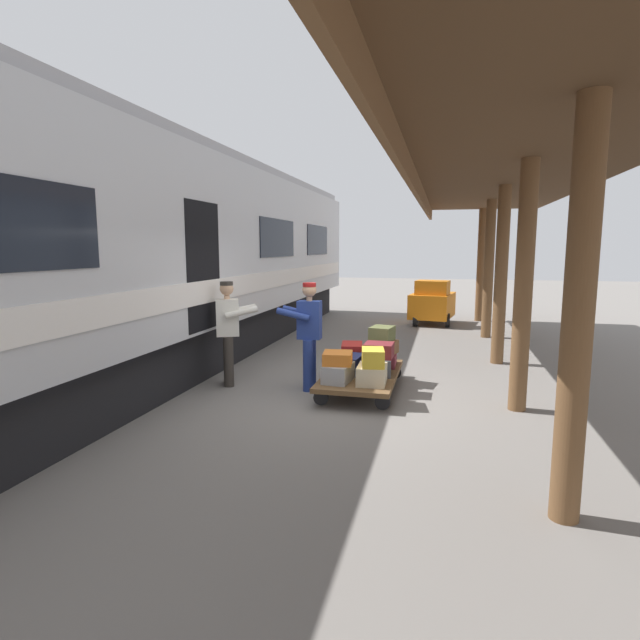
% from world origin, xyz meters
% --- Properties ---
extents(ground_plane, '(60.00, 60.00, 0.00)m').
position_xyz_m(ground_plane, '(0.00, 0.00, 0.00)').
color(ground_plane, slate).
extents(platform_canopy, '(3.20, 18.60, 3.56)m').
position_xyz_m(platform_canopy, '(-2.50, 0.00, 3.26)').
color(platform_canopy, brown).
rests_on(platform_canopy, ground_plane).
extents(train_car, '(3.03, 20.79, 4.00)m').
position_xyz_m(train_car, '(3.65, 0.00, 2.06)').
color(train_car, '#B7BABF').
rests_on(train_car, ground_plane).
extents(luggage_cart, '(1.11, 2.18, 0.29)m').
position_xyz_m(luggage_cart, '(-0.29, -0.42, 0.25)').
color(luggage_cart, brown).
rests_on(luggage_cart, ground_plane).
extents(suitcase_cream_canvas, '(0.43, 0.57, 0.27)m').
position_xyz_m(suitcase_cream_canvas, '(-0.54, 0.18, 0.42)').
color(suitcase_cream_canvas, beige).
rests_on(suitcase_cream_canvas, luggage_cart).
extents(suitcase_burgundy_valise, '(0.48, 0.61, 0.19)m').
position_xyz_m(suitcase_burgundy_valise, '(-0.54, -1.02, 0.38)').
color(suitcase_burgundy_valise, maroon).
rests_on(suitcase_burgundy_valise, luggage_cart).
extents(suitcase_slate_roller, '(0.48, 0.63, 0.27)m').
position_xyz_m(suitcase_slate_roller, '(-0.54, -0.42, 0.42)').
color(suitcase_slate_roller, '#4C515B').
rests_on(suitcase_slate_roller, luggage_cart).
extents(suitcase_gray_aluminum, '(0.41, 0.59, 0.26)m').
position_xyz_m(suitcase_gray_aluminum, '(-0.04, 0.18, 0.42)').
color(suitcase_gray_aluminum, '#9EA0A5').
rests_on(suitcase_gray_aluminum, luggage_cart).
extents(suitcase_navy_fabric, '(0.53, 0.62, 0.27)m').
position_xyz_m(suitcase_navy_fabric, '(-0.04, -0.42, 0.42)').
color(suitcase_navy_fabric, navy).
rests_on(suitcase_navy_fabric, luggage_cart).
extents(suitcase_teal_softside, '(0.49, 0.65, 0.19)m').
position_xyz_m(suitcase_teal_softside, '(-0.04, -1.02, 0.39)').
color(suitcase_teal_softside, '#1E666B').
rests_on(suitcase_teal_softside, luggage_cart).
extents(suitcase_brown_leather, '(0.52, 0.60, 0.22)m').
position_xyz_m(suitcase_brown_leather, '(-0.54, -1.03, 0.59)').
color(suitcase_brown_leather, brown).
rests_on(suitcase_brown_leather, suitcase_burgundy_valise).
extents(suitcase_maroon_trunk, '(0.44, 0.43, 0.22)m').
position_xyz_m(suitcase_maroon_trunk, '(-0.57, -0.40, 0.67)').
color(suitcase_maroon_trunk, maroon).
rests_on(suitcase_maroon_trunk, suitcase_slate_roller).
extents(suitcase_olive_duffel, '(0.42, 0.49, 0.24)m').
position_xyz_m(suitcase_olive_duffel, '(-0.53, -1.03, 0.82)').
color(suitcase_olive_duffel, brown).
rests_on(suitcase_olive_duffel, suitcase_brown_leather).
extents(suitcase_red_plastic, '(0.43, 0.61, 0.15)m').
position_xyz_m(suitcase_red_plastic, '(-0.03, -1.00, 0.56)').
color(suitcase_red_plastic, '#AD231E').
rests_on(suitcase_red_plastic, suitcase_teal_softside).
extents(suitcase_orange_carryall, '(0.47, 0.49, 0.18)m').
position_xyz_m(suitcase_orange_carryall, '(-0.03, 0.16, 0.64)').
color(suitcase_orange_carryall, '#CC6B23').
rests_on(suitcase_orange_carryall, suitcase_gray_aluminum).
extents(suitcase_yellow_case, '(0.39, 0.49, 0.25)m').
position_xyz_m(suitcase_yellow_case, '(-0.56, 0.21, 0.68)').
color(suitcase_yellow_case, gold).
rests_on(suitcase_yellow_case, suitcase_cream_canvas).
extents(porter_in_overalls, '(0.67, 0.43, 1.70)m').
position_xyz_m(porter_in_overalls, '(0.54, -0.29, 0.93)').
color(porter_in_overalls, navy).
rests_on(porter_in_overalls, ground_plane).
extents(porter_by_door, '(0.74, 0.61, 1.70)m').
position_xyz_m(porter_by_door, '(1.86, -0.24, 0.93)').
color(porter_by_door, '#332D28').
rests_on(porter_by_door, ground_plane).
extents(baggage_tug, '(1.35, 1.85, 1.30)m').
position_xyz_m(baggage_tug, '(-1.18, -7.85, 0.63)').
color(baggage_tug, orange).
rests_on(baggage_tug, ground_plane).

